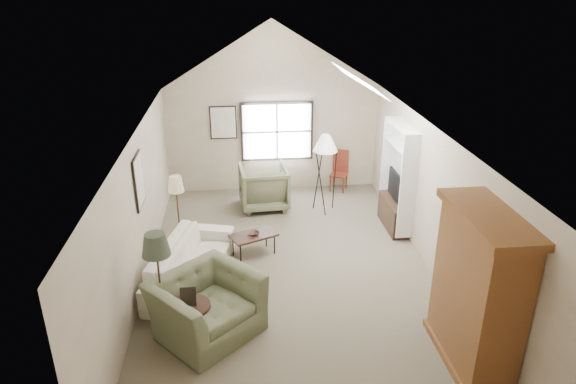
{
  "coord_description": "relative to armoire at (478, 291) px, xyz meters",
  "views": [
    {
      "loc": [
        -0.83,
        -7.72,
        4.86
      ],
      "look_at": [
        0.0,
        0.4,
        1.4
      ],
      "focal_mm": 32.0,
      "sensor_mm": 36.0,
      "label": 1
    }
  ],
  "objects": [
    {
      "name": "armchair_far",
      "position": [
        -2.47,
        5.29,
        -0.62
      ],
      "size": [
        1.12,
        1.14,
        0.97
      ],
      "primitive_type": "imported",
      "rotation": [
        0.0,
        0.0,
        3.22
      ],
      "color": "#6E714F",
      "rests_on": "ground"
    },
    {
      "name": "tv_panel",
      "position": [
        0.14,
        4.0,
        -0.18
      ],
      "size": [
        0.05,
        0.9,
        0.55
      ],
      "primitive_type": "cube",
      "color": "black",
      "rests_on": "media_console"
    },
    {
      "name": "room_shell",
      "position": [
        -2.18,
        2.4,
        2.11
      ],
      "size": [
        5.01,
        8.01,
        4.0
      ],
      "color": "brown",
      "rests_on": "ground"
    },
    {
      "name": "bowl",
      "position": [
        -2.79,
        3.14,
        -0.64
      ],
      "size": [
        0.27,
        0.27,
        0.05
      ],
      "primitive_type": "imported",
      "rotation": [
        0.0,
        0.0,
        0.43
      ],
      "color": "#311F14",
      "rests_on": "coffee_table"
    },
    {
      "name": "tripod_lamp",
      "position": [
        -1.16,
        4.94,
        -0.2
      ],
      "size": [
        0.64,
        0.64,
        1.8
      ],
      "primitive_type": null,
      "rotation": [
        0.0,
        0.0,
        -0.28
      ],
      "color": "white",
      "rests_on": "ground"
    },
    {
      "name": "side_table",
      "position": [
        -3.78,
        0.78,
        -0.8
      ],
      "size": [
        0.73,
        0.73,
        0.6
      ],
      "primitive_type": "cylinder",
      "rotation": [
        0.0,
        0.0,
        -0.24
      ],
      "color": "#362016",
      "rests_on": "ground"
    },
    {
      "name": "tv_alcove",
      "position": [
        0.16,
        4.0,
        0.05
      ],
      "size": [
        0.32,
        1.3,
        2.1
      ],
      "primitive_type": "cube",
      "color": "white",
      "rests_on": "ground"
    },
    {
      "name": "wall_art",
      "position": [
        -4.06,
        4.34,
        0.63
      ],
      "size": [
        1.97,
        3.71,
        0.88
      ],
      "color": "black",
      "rests_on": "room_shell"
    },
    {
      "name": "window",
      "position": [
        -2.08,
        6.36,
        0.35
      ],
      "size": [
        1.72,
        0.08,
        1.42
      ],
      "primitive_type": "cube",
      "color": "black",
      "rests_on": "room_shell"
    },
    {
      "name": "media_console",
      "position": [
        0.14,
        4.0,
        -0.8
      ],
      "size": [
        0.34,
        1.18,
        0.6
      ],
      "primitive_type": "cube",
      "color": "#382316",
      "rests_on": "ground"
    },
    {
      "name": "dark_lamp",
      "position": [
        -4.18,
        0.98,
        -0.27
      ],
      "size": [
        0.48,
        0.48,
        1.67
      ],
      "primitive_type": null,
      "rotation": [
        0.0,
        0.0,
        -0.24
      ],
      "color": "#292F21",
      "rests_on": "ground"
    },
    {
      "name": "side_chair",
      "position": [
        -0.61,
        6.1,
        -0.61
      ],
      "size": [
        0.51,
        0.51,
        0.99
      ],
      "primitive_type": "cube",
      "rotation": [
        0.0,
        0.0,
        -0.42
      ],
      "color": "brown",
      "rests_on": "ground"
    },
    {
      "name": "coffee_table",
      "position": [
        -2.79,
        3.14,
        -0.88
      ],
      "size": [
        0.96,
        0.78,
        0.43
      ],
      "primitive_type": "cube",
      "rotation": [
        0.0,
        0.0,
        0.43
      ],
      "color": "#322014",
      "rests_on": "ground"
    },
    {
      "name": "armchair_near",
      "position": [
        -3.55,
        0.94,
        -0.65
      ],
      "size": [
        1.85,
        1.84,
        0.91
      ],
      "primitive_type": "imported",
      "rotation": [
        0.0,
        0.0,
        0.74
      ],
      "color": "#616C4C",
      "rests_on": "ground"
    },
    {
      "name": "tan_lamp",
      "position": [
        -4.18,
        3.58,
        -0.35
      ],
      "size": [
        0.36,
        0.36,
        1.5
      ],
      "primitive_type": null,
      "rotation": [
        0.0,
        0.0,
        -0.24
      ],
      "color": "tan",
      "rests_on": "ground"
    },
    {
      "name": "armoire",
      "position": [
        0.0,
        0.0,
        0.0
      ],
      "size": [
        0.6,
        1.5,
        2.2
      ],
      "primitive_type": "cube",
      "color": "brown",
      "rests_on": "ground"
    },
    {
      "name": "skylight",
      "position": [
        -0.88,
        3.3,
        2.12
      ],
      "size": [
        0.8,
        1.2,
        0.52
      ],
      "primitive_type": null,
      "color": "white",
      "rests_on": "room_shell"
    },
    {
      "name": "sofa",
      "position": [
        -3.88,
        2.38,
        -0.75
      ],
      "size": [
        1.48,
        2.55,
        0.7
      ],
      "primitive_type": "imported",
      "rotation": [
        0.0,
        0.0,
        1.33
      ],
      "color": "white",
      "rests_on": "ground"
    }
  ]
}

